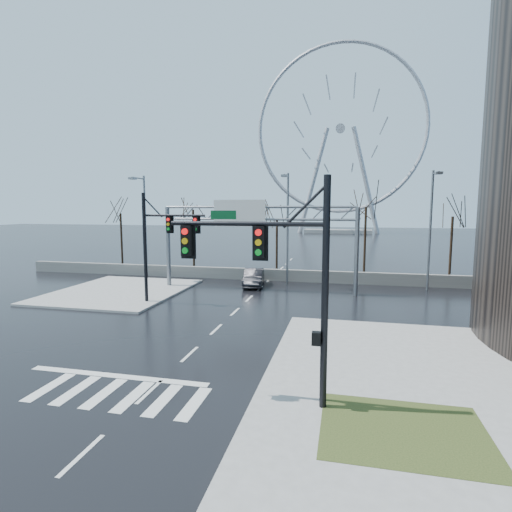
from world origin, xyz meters
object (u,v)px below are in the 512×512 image
(sign_gantry, at_px, (253,229))
(ferris_wheel, at_px, (340,136))
(signal_mast_near, at_px, (285,270))
(car, at_px, (254,277))
(signal_mast_far, at_px, (159,238))

(sign_gantry, relative_size, ferris_wheel, 0.32)
(signal_mast_near, xyz_separation_m, car, (-5.93, 21.04, -4.10))
(signal_mast_far, bearing_deg, signal_mast_near, -49.74)
(sign_gantry, xyz_separation_m, car, (-0.41, 2.04, -4.41))
(signal_mast_far, height_order, ferris_wheel, ferris_wheel)
(signal_mast_far, bearing_deg, ferris_wheel, 82.80)
(signal_mast_near, bearing_deg, car, 105.74)
(signal_mast_near, relative_size, sign_gantry, 0.49)
(signal_mast_near, xyz_separation_m, signal_mast_far, (-11.01, 13.00, -0.04))
(signal_mast_far, bearing_deg, sign_gantry, 47.53)
(ferris_wheel, height_order, car, ferris_wheel)
(signal_mast_far, relative_size, car, 1.70)
(signal_mast_near, relative_size, ferris_wheel, 0.16)
(sign_gantry, height_order, car, sign_gantry)
(ferris_wheel, distance_m, car, 82.22)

